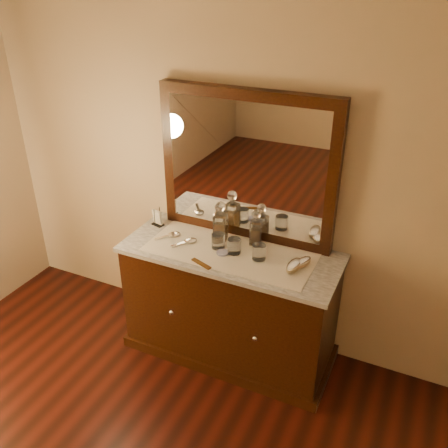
{
  "coord_description": "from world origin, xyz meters",
  "views": [
    {
      "loc": [
        1.1,
        -0.49,
        2.49
      ],
      "look_at": [
        0.0,
        1.85,
        1.1
      ],
      "focal_mm": 38.57,
      "sensor_mm": 36.0,
      "label": 1
    }
  ],
  "objects_px": {
    "decanter_right": "(256,231)",
    "napkin_rack": "(157,218)",
    "hand_mirror_inner": "(188,241)",
    "brush_far": "(303,262)",
    "hand_mirror_outer": "(172,235)",
    "comb": "(201,264)",
    "brush_near": "(294,266)",
    "dresser_cabinet": "(230,305)",
    "mirror_frame": "(247,167)",
    "pin_dish": "(222,253)",
    "decanter_left": "(221,225)"
  },
  "relations": [
    {
      "from": "brush_near",
      "to": "brush_far",
      "type": "bearing_deg",
      "value": 59.38
    },
    {
      "from": "comb",
      "to": "hand_mirror_outer",
      "type": "distance_m",
      "value": 0.42
    },
    {
      "from": "dresser_cabinet",
      "to": "comb",
      "type": "xyz_separation_m",
      "value": [
        -0.1,
        -0.22,
        0.45
      ]
    },
    {
      "from": "brush_near",
      "to": "mirror_frame",
      "type": "bearing_deg",
      "value": 147.85
    },
    {
      "from": "dresser_cabinet",
      "to": "mirror_frame",
      "type": "xyz_separation_m",
      "value": [
        0.0,
        0.25,
        0.94
      ]
    },
    {
      "from": "mirror_frame",
      "to": "hand_mirror_inner",
      "type": "xyz_separation_m",
      "value": [
        -0.3,
        -0.27,
        -0.49
      ]
    },
    {
      "from": "napkin_rack",
      "to": "decanter_right",
      "type": "height_order",
      "value": "decanter_right"
    },
    {
      "from": "napkin_rack",
      "to": "decanter_left",
      "type": "distance_m",
      "value": 0.5
    },
    {
      "from": "brush_far",
      "to": "hand_mirror_inner",
      "type": "distance_m",
      "value": 0.78
    },
    {
      "from": "mirror_frame",
      "to": "pin_dish",
      "type": "relative_size",
      "value": 15.41
    },
    {
      "from": "hand_mirror_inner",
      "to": "dresser_cabinet",
      "type": "bearing_deg",
      "value": 4.45
    },
    {
      "from": "comb",
      "to": "decanter_left",
      "type": "height_order",
      "value": "decanter_left"
    },
    {
      "from": "dresser_cabinet",
      "to": "brush_far",
      "type": "bearing_deg",
      "value": 3.93
    },
    {
      "from": "pin_dish",
      "to": "decanter_left",
      "type": "bearing_deg",
      "value": 118.88
    },
    {
      "from": "dresser_cabinet",
      "to": "decanter_right",
      "type": "relative_size",
      "value": 5.57
    },
    {
      "from": "pin_dish",
      "to": "hand_mirror_outer",
      "type": "height_order",
      "value": "hand_mirror_outer"
    },
    {
      "from": "comb",
      "to": "brush_far",
      "type": "xyz_separation_m",
      "value": [
        0.57,
        0.26,
        0.02
      ]
    },
    {
      "from": "napkin_rack",
      "to": "decanter_left",
      "type": "relative_size",
      "value": 0.48
    },
    {
      "from": "napkin_rack",
      "to": "decanter_right",
      "type": "distance_m",
      "value": 0.74
    },
    {
      "from": "decanter_right",
      "to": "napkin_rack",
      "type": "bearing_deg",
      "value": -176.05
    },
    {
      "from": "mirror_frame",
      "to": "comb",
      "type": "relative_size",
      "value": 7.66
    },
    {
      "from": "decanter_right",
      "to": "brush_far",
      "type": "relative_size",
      "value": 1.59
    },
    {
      "from": "comb",
      "to": "napkin_rack",
      "type": "distance_m",
      "value": 0.62
    },
    {
      "from": "napkin_rack",
      "to": "hand_mirror_outer",
      "type": "xyz_separation_m",
      "value": [
        0.18,
        -0.1,
        -0.04
      ]
    },
    {
      "from": "decanter_right",
      "to": "hand_mirror_inner",
      "type": "distance_m",
      "value": 0.46
    },
    {
      "from": "pin_dish",
      "to": "decanter_right",
      "type": "xyz_separation_m",
      "value": [
        0.14,
        0.21,
        0.09
      ]
    },
    {
      "from": "mirror_frame",
      "to": "pin_dish",
      "type": "bearing_deg",
      "value": -96.11
    },
    {
      "from": "comb",
      "to": "brush_near",
      "type": "relative_size",
      "value": 0.93
    },
    {
      "from": "hand_mirror_outer",
      "to": "mirror_frame",
      "type": "bearing_deg",
      "value": 28.33
    },
    {
      "from": "pin_dish",
      "to": "brush_far",
      "type": "relative_size",
      "value": 0.49
    },
    {
      "from": "mirror_frame",
      "to": "pin_dish",
      "type": "height_order",
      "value": "mirror_frame"
    },
    {
      "from": "brush_far",
      "to": "hand_mirror_outer",
      "type": "relative_size",
      "value": 0.88
    },
    {
      "from": "napkin_rack",
      "to": "hand_mirror_inner",
      "type": "bearing_deg",
      "value": -22.17
    },
    {
      "from": "pin_dish",
      "to": "brush_far",
      "type": "bearing_deg",
      "value": 9.87
    },
    {
      "from": "mirror_frame",
      "to": "decanter_left",
      "type": "distance_m",
      "value": 0.43
    },
    {
      "from": "decanter_left",
      "to": "napkin_rack",
      "type": "bearing_deg",
      "value": -179.57
    },
    {
      "from": "brush_near",
      "to": "pin_dish",
      "type": "bearing_deg",
      "value": -176.97
    },
    {
      "from": "decanter_left",
      "to": "hand_mirror_inner",
      "type": "height_order",
      "value": "decanter_left"
    },
    {
      "from": "brush_near",
      "to": "hand_mirror_outer",
      "type": "height_order",
      "value": "brush_near"
    },
    {
      "from": "dresser_cabinet",
      "to": "brush_near",
      "type": "relative_size",
      "value": 8.28
    },
    {
      "from": "pin_dish",
      "to": "brush_near",
      "type": "relative_size",
      "value": 0.46
    },
    {
      "from": "pin_dish",
      "to": "brush_near",
      "type": "height_order",
      "value": "brush_near"
    },
    {
      "from": "decanter_left",
      "to": "hand_mirror_outer",
      "type": "bearing_deg",
      "value": -161.67
    },
    {
      "from": "dresser_cabinet",
      "to": "brush_far",
      "type": "xyz_separation_m",
      "value": [
        0.48,
        0.03,
        0.46
      ]
    },
    {
      "from": "comb",
      "to": "brush_near",
      "type": "height_order",
      "value": "brush_near"
    },
    {
      "from": "decanter_left",
      "to": "brush_near",
      "type": "bearing_deg",
      "value": -14.14
    },
    {
      "from": "mirror_frame",
      "to": "comb",
      "type": "xyz_separation_m",
      "value": [
        -0.1,
        -0.47,
        -0.49
      ]
    },
    {
      "from": "dresser_cabinet",
      "to": "pin_dish",
      "type": "distance_m",
      "value": 0.46
    },
    {
      "from": "decanter_left",
      "to": "pin_dish",
      "type": "bearing_deg",
      "value": -61.12
    },
    {
      "from": "decanter_left",
      "to": "brush_far",
      "type": "distance_m",
      "value": 0.61
    }
  ]
}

